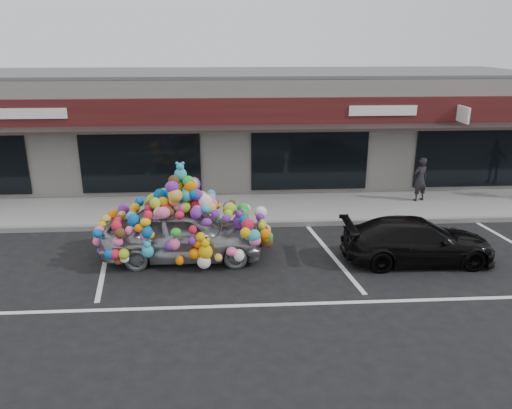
{
  "coord_description": "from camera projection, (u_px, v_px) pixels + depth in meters",
  "views": [
    {
      "loc": [
        0.01,
        -11.9,
        5.52
      ],
      "look_at": [
        0.82,
        1.4,
        1.09
      ],
      "focal_mm": 35.0,
      "sensor_mm": 36.0,
      "label": 1
    }
  ],
  "objects": [
    {
      "name": "pedestrian_a",
      "position": [
        420.0,
        179.0,
        17.21
      ],
      "size": [
        0.65,
        0.54,
        1.53
      ],
      "primitive_type": "imported",
      "rotation": [
        0.0,
        0.0,
        3.49
      ],
      "color": "#232429",
      "rests_on": "sidewalk"
    },
    {
      "name": "toy_car",
      "position": [
        183.0,
        227.0,
        12.97
      ],
      "size": [
        3.03,
        4.47,
        2.59
      ],
      "rotation": [
        0.0,
        0.0,
        1.56
      ],
      "color": "#B8BFC4",
      "rests_on": "ground"
    },
    {
      "name": "sidewalk",
      "position": [
        227.0,
        209.0,
        16.77
      ],
      "size": [
        26.0,
        3.0,
        0.15
      ],
      "primitive_type": "cube",
      "color": "gray",
      "rests_on": "ground"
    },
    {
      "name": "shop_building",
      "position": [
        225.0,
        126.0,
        20.32
      ],
      "size": [
        24.0,
        7.2,
        4.31
      ],
      "color": "white",
      "rests_on": "ground"
    },
    {
      "name": "kerb",
      "position": [
        227.0,
        225.0,
        15.35
      ],
      "size": [
        26.0,
        0.18,
        0.16
      ],
      "primitive_type": "cube",
      "color": "slate",
      "rests_on": "ground"
    },
    {
      "name": "ground",
      "position": [
        228.0,
        262.0,
        13.01
      ],
      "size": [
        90.0,
        90.0,
        0.0
      ],
      "primitive_type": "plane",
      "color": "black",
      "rests_on": "ground"
    },
    {
      "name": "parking_stripe_left",
      "position": [
        105.0,
        261.0,
        13.01
      ],
      "size": [
        0.73,
        4.37,
        0.01
      ],
      "primitive_type": "cube",
      "rotation": [
        0.0,
        0.0,
        0.14
      ],
      "color": "silver",
      "rests_on": "ground"
    },
    {
      "name": "parking_stripe_mid",
      "position": [
        332.0,
        256.0,
        13.36
      ],
      "size": [
        0.73,
        4.37,
        0.01
      ],
      "primitive_type": "cube",
      "rotation": [
        0.0,
        0.0,
        0.14
      ],
      "color": "silver",
      "rests_on": "ground"
    },
    {
      "name": "black_sedan",
      "position": [
        418.0,
        241.0,
        12.89
      ],
      "size": [
        1.67,
        3.94,
        1.13
      ],
      "primitive_type": "imported",
      "rotation": [
        0.0,
        0.0,
        1.55
      ],
      "color": "black",
      "rests_on": "ground"
    },
    {
      "name": "lane_line",
      "position": [
        320.0,
        303.0,
        10.95
      ],
      "size": [
        14.0,
        0.12,
        0.01
      ],
      "primitive_type": "cube",
      "color": "silver",
      "rests_on": "ground"
    }
  ]
}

